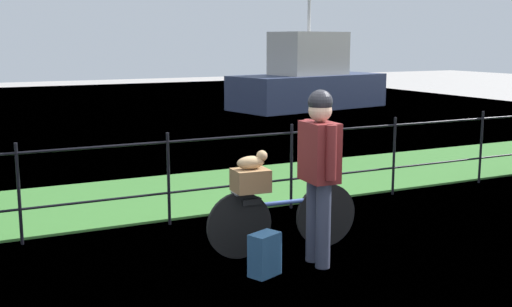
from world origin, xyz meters
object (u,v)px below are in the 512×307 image
object	(u,v)px
wooden_crate	(251,180)
cyclist_person	(319,162)
moored_boat_near	(308,81)
bicycle_main	(282,218)
backpack_on_paving	(265,254)
terrier_dog	(253,161)

from	to	relation	value
wooden_crate	cyclist_person	size ratio (longest dim) A/B	0.20
moored_boat_near	cyclist_person	bearing A→B (deg)	-120.84
bicycle_main	cyclist_person	world-z (taller)	cyclist_person
wooden_crate	backpack_on_paving	bearing A→B (deg)	-102.31
wooden_crate	bicycle_main	bearing A→B (deg)	-3.85
cyclist_person	backpack_on_paving	bearing A→B (deg)	-176.27
bicycle_main	wooden_crate	distance (m)	0.55
terrier_dog	moored_boat_near	xyz separation A→B (m)	(7.81, 11.84, -0.10)
cyclist_person	moored_boat_near	world-z (taller)	moored_boat_near
bicycle_main	cyclist_person	distance (m)	0.81
bicycle_main	terrier_dog	bearing A→B (deg)	176.15
wooden_crate	moored_boat_near	bearing A→B (deg)	56.49
terrier_dog	backpack_on_paving	world-z (taller)	terrier_dog
backpack_on_paving	moored_boat_near	bearing A→B (deg)	34.86
wooden_crate	backpack_on_paving	xyz separation A→B (m)	(-0.11, -0.52, -0.58)
wooden_crate	terrier_dog	size ratio (longest dim) A/B	1.06
terrier_dog	backpack_on_paving	xyz separation A→B (m)	(-0.14, -0.52, -0.77)
backpack_on_paving	moored_boat_near	size ratio (longest dim) A/B	0.07
terrier_dog	moored_boat_near	world-z (taller)	moored_boat_near
cyclist_person	moored_boat_near	distance (m)	14.35
cyclist_person	moored_boat_near	xyz separation A→B (m)	(7.36, 12.32, -0.14)
terrier_dog	cyclist_person	distance (m)	0.67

